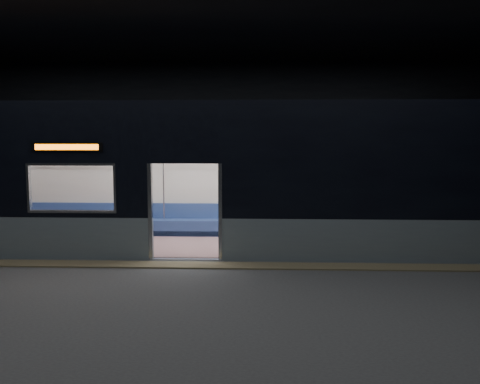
{
  "coord_description": "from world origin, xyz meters",
  "views": [
    {
      "loc": [
        1.58,
        -9.45,
        2.59
      ],
      "look_at": [
        1.1,
        2.3,
        1.32
      ],
      "focal_mm": 38.0,
      "sensor_mm": 36.0,
      "label": 1
    }
  ],
  "objects": [
    {
      "name": "station_envelope",
      "position": [
        0.0,
        0.0,
        3.66
      ],
      "size": [
        24.0,
        14.0,
        5.0
      ],
      "color": "black",
      "rests_on": "station_floor"
    },
    {
      "name": "tactile_strip",
      "position": [
        0.0,
        0.55,
        0.01
      ],
      "size": [
        22.8,
        0.5,
        0.03
      ],
      "primitive_type": "cube",
      "color": "#8C7F59",
      "rests_on": "station_floor"
    },
    {
      "name": "station_floor",
      "position": [
        0.0,
        0.0,
        -0.01
      ],
      "size": [
        24.0,
        14.0,
        0.01
      ],
      "primitive_type": "cube",
      "color": "#47494C",
      "rests_on": "ground"
    },
    {
      "name": "handbag",
      "position": [
        4.82,
        3.35,
        0.66
      ],
      "size": [
        0.34,
        0.32,
        0.14
      ],
      "primitive_type": "cube",
      "rotation": [
        0.0,
        0.0,
        0.4
      ],
      "color": "black",
      "rests_on": "passenger"
    },
    {
      "name": "passenger",
      "position": [
        4.8,
        3.55,
        0.76
      ],
      "size": [
        0.39,
        0.64,
        1.29
      ],
      "rotation": [
        0.0,
        0.0,
        0.14
      ],
      "color": "black",
      "rests_on": "metro_car"
    },
    {
      "name": "metro_car",
      "position": [
        -0.0,
        2.54,
        1.85
      ],
      "size": [
        18.0,
        3.04,
        3.35
      ],
      "color": "#83949C",
      "rests_on": "station_floor"
    },
    {
      "name": "transit_map",
      "position": [
        4.39,
        3.85,
        1.46
      ],
      "size": [
        0.96,
        0.03,
        0.62
      ],
      "primitive_type": "cube",
      "color": "white",
      "rests_on": "metro_car"
    }
  ]
}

